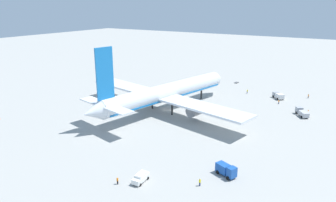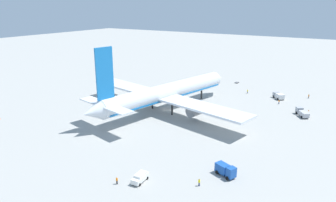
{
  "view_description": "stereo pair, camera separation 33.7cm",
  "coord_description": "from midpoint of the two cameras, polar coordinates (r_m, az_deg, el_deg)",
  "views": [
    {
      "loc": [
        -94.93,
        -59.18,
        37.68
      ],
      "look_at": [
        -4.93,
        -3.33,
        5.18
      ],
      "focal_mm": 33.94,
      "sensor_mm": 36.0,
      "label": 1
    },
    {
      "loc": [
        -94.76,
        -59.47,
        37.68
      ],
      "look_at": [
        -4.93,
        -3.33,
        5.18
      ],
      "focal_mm": 33.94,
      "sensor_mm": 36.0,
      "label": 2
    }
  ],
  "objects": [
    {
      "name": "ground_plane",
      "position": [
        118.05,
        -0.19,
        -1.56
      ],
      "size": [
        600.0,
        600.0,
        0.0
      ],
      "primitive_type": "plane",
      "color": "#9E9E99"
    },
    {
      "name": "airliner",
      "position": [
        115.17,
        -0.68,
        1.43
      ],
      "size": [
        68.5,
        71.41,
        25.65
      ],
      "color": "silver",
      "rests_on": "ground"
    },
    {
      "name": "service_truck_0",
      "position": [
        120.67,
        22.84,
        -1.89
      ],
      "size": [
        6.94,
        5.61,
        2.42
      ],
      "color": "#999EA5",
      "rests_on": "ground"
    },
    {
      "name": "service_truck_1",
      "position": [
        75.11,
        10.26,
        -12.04
      ],
      "size": [
        3.8,
        5.46,
        2.81
      ],
      "color": "#194CA5",
      "rests_on": "ground"
    },
    {
      "name": "service_truck_2",
      "position": [
        138.99,
        19.15,
        0.94
      ],
      "size": [
        5.88,
        5.63,
        2.33
      ],
      "color": "#999EA5",
      "rests_on": "ground"
    },
    {
      "name": "service_van",
      "position": [
        72.23,
        -5.05,
        -13.51
      ],
      "size": [
        4.82,
        2.32,
        1.97
      ],
      "color": "white",
      "rests_on": "ground"
    },
    {
      "name": "baggage_cart_0",
      "position": [
        154.67,
        -9.17,
        3.0
      ],
      "size": [
        3.34,
        2.37,
        1.25
      ],
      "color": "gray",
      "rests_on": "ground"
    },
    {
      "name": "baggage_cart_2",
      "position": [
        161.69,
        12.14,
        3.29
      ],
      "size": [
        3.06,
        1.64,
        0.4
      ],
      "color": "#595B60",
      "rests_on": "ground"
    },
    {
      "name": "ground_worker_0",
      "position": [
        70.87,
        5.6,
        -14.33
      ],
      "size": [
        0.49,
        0.49,
        1.72
      ],
      "color": "navy",
      "rests_on": "ground"
    },
    {
      "name": "ground_worker_1",
      "position": [
        131.94,
        19.2,
        -0.14
      ],
      "size": [
        0.56,
        0.56,
        1.63
      ],
      "color": "navy",
      "rests_on": "ground"
    },
    {
      "name": "ground_worker_2",
      "position": [
        72.02,
        -9.19,
        -13.94
      ],
      "size": [
        0.56,
        0.56,
        1.68
      ],
      "color": "black",
      "rests_on": "ground"
    },
    {
      "name": "ground_worker_3",
      "position": [
        143.54,
        13.98,
        1.69
      ],
      "size": [
        0.51,
        0.51,
        1.75
      ],
      "color": "navy",
      "rests_on": "ground"
    },
    {
      "name": "ground_worker_4",
      "position": [
        144.44,
        23.84,
        0.82
      ],
      "size": [
        0.57,
        0.57,
        1.77
      ],
      "color": "#3F3F47",
      "rests_on": "ground"
    },
    {
      "name": "traffic_cone_0",
      "position": [
        127.43,
        23.85,
        -1.52
      ],
      "size": [
        0.36,
        0.36,
        0.55
      ],
      "primitive_type": "cone",
      "color": "orange",
      "rests_on": "ground"
    },
    {
      "name": "traffic_cone_1",
      "position": [
        122.51,
        -28.07,
        -2.81
      ],
      "size": [
        0.36,
        0.36,
        0.55
      ],
      "primitive_type": "cone",
      "color": "orange",
      "rests_on": "ground"
    }
  ]
}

